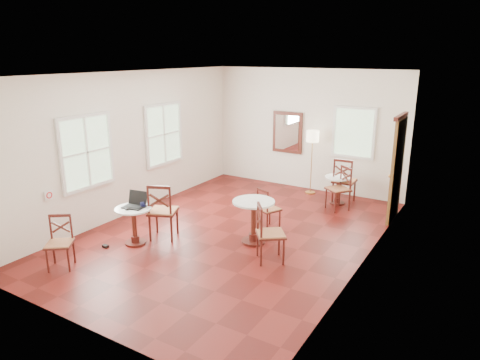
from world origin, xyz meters
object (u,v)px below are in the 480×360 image
(cafe_table_near, at_px, (134,222))
(chair_near_a, at_px, (163,211))
(floor_lamp, at_px, (313,141))
(chair_back_a, at_px, (344,181))
(chair_back_b, at_px, (339,189))
(chair_mid_a, at_px, (268,209))
(water_glass, at_px, (145,205))
(power_adapter, at_px, (105,246))
(chair_mid_b, at_px, (269,233))
(laptop, at_px, (136,203))
(cafe_table_mid, at_px, (254,217))
(cafe_table_back, at_px, (338,187))
(chair_near_b, at_px, (60,243))
(mouse, at_px, (127,209))
(navy_mug, at_px, (143,205))

(cafe_table_near, xyz_separation_m, chair_near_a, (0.27, 0.47, 0.11))
(floor_lamp, bearing_deg, chair_back_a, -16.20)
(chair_back_a, bearing_deg, chair_back_b, 94.62)
(chair_near_a, bearing_deg, chair_mid_a, -159.77)
(water_glass, height_order, power_adapter, water_glass)
(cafe_table_near, height_order, chair_mid_b, chair_mid_b)
(laptop, bearing_deg, cafe_table_near, -89.33)
(cafe_table_mid, relative_size, chair_mid_a, 0.97)
(cafe_table_back, distance_m, chair_back_a, 0.22)
(chair_near_b, height_order, chair_back_b, chair_back_b)
(chair_back_b, height_order, water_glass, chair_back_b)
(mouse, bearing_deg, chair_mid_a, 73.13)
(navy_mug, relative_size, water_glass, 1.23)
(floor_lamp, xyz_separation_m, laptop, (-1.59, -4.37, -0.57))
(cafe_table_back, height_order, navy_mug, navy_mug)
(water_glass, bearing_deg, cafe_table_mid, 31.58)
(chair_near_a, distance_m, chair_back_b, 3.95)
(chair_mid_a, bearing_deg, chair_mid_b, 142.29)
(chair_mid_a, height_order, power_adapter, chair_mid_a)
(cafe_table_back, bearing_deg, laptop, -121.53)
(floor_lamp, relative_size, power_adapter, 13.91)
(chair_mid_b, relative_size, water_glass, 10.81)
(chair_near_a, height_order, chair_mid_a, chair_near_a)
(cafe_table_back, height_order, laptop, laptop)
(power_adapter, bearing_deg, chair_near_b, -91.86)
(mouse, xyz_separation_m, water_glass, (0.16, 0.28, 0.03))
(cafe_table_back, height_order, chair_near_a, chair_near_a)
(cafe_table_back, distance_m, floor_lamp, 1.31)
(chair_mid_a, bearing_deg, cafe_table_mid, 120.47)
(chair_back_b, bearing_deg, cafe_table_back, 148.48)
(water_glass, bearing_deg, chair_near_a, 69.21)
(chair_back_a, xyz_separation_m, floor_lamp, (-0.92, 0.27, 0.80))
(cafe_table_near, xyz_separation_m, chair_mid_a, (1.73, 1.88, -0.01))
(cafe_table_mid, distance_m, chair_mid_a, 0.73)
(cafe_table_mid, relative_size, power_adapter, 7.18)
(chair_mid_b, height_order, navy_mug, chair_mid_b)
(cafe_table_mid, height_order, chair_back_a, chair_back_a)
(cafe_table_mid, distance_m, chair_back_a, 3.10)
(cafe_table_near, distance_m, navy_mug, 0.35)
(water_glass, bearing_deg, floor_lamp, 71.72)
(chair_mid_a, height_order, chair_back_b, chair_back_b)
(cafe_table_back, relative_size, navy_mug, 5.71)
(chair_back_b, relative_size, mouse, 10.76)
(chair_near_b, bearing_deg, chair_back_b, 23.09)
(cafe_table_mid, relative_size, laptop, 1.93)
(cafe_table_near, xyz_separation_m, chair_back_a, (2.50, 4.19, 0.10))
(cafe_table_back, bearing_deg, chair_back_b, -67.73)
(cafe_table_near, height_order, power_adapter, cafe_table_near)
(chair_back_b, distance_m, power_adapter, 5.03)
(chair_back_b, xyz_separation_m, navy_mug, (-2.43, -3.57, 0.26))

